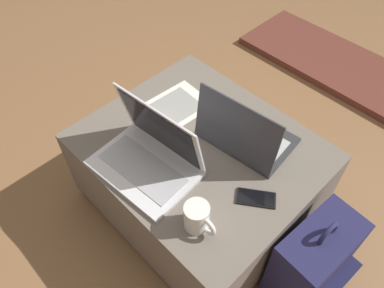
{
  "coord_description": "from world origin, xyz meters",
  "views": [
    {
      "loc": [
        0.64,
        -0.67,
        1.53
      ],
      "look_at": [
        0.02,
        -0.06,
        0.5
      ],
      "focal_mm": 35.0,
      "sensor_mm": 36.0,
      "label": 1
    }
  ],
  "objects_px": {
    "laptop_near": "(149,155)",
    "laptop_far": "(244,134)",
    "paper_sheet": "(174,108)",
    "backpack": "(313,264)",
    "coffee_mug": "(198,217)",
    "cell_phone": "(256,198)"
  },
  "relations": [
    {
      "from": "laptop_near",
      "to": "backpack",
      "type": "distance_m",
      "value": 0.72
    },
    {
      "from": "backpack",
      "to": "coffee_mug",
      "type": "bearing_deg",
      "value": 134.04
    },
    {
      "from": "paper_sheet",
      "to": "coffee_mug",
      "type": "distance_m",
      "value": 0.56
    },
    {
      "from": "backpack",
      "to": "paper_sheet",
      "type": "distance_m",
      "value": 0.82
    },
    {
      "from": "laptop_far",
      "to": "cell_phone",
      "type": "bearing_deg",
      "value": 134.97
    },
    {
      "from": "laptop_near",
      "to": "paper_sheet",
      "type": "distance_m",
      "value": 0.31
    },
    {
      "from": "backpack",
      "to": "laptop_far",
      "type": "bearing_deg",
      "value": 81.73
    },
    {
      "from": "laptop_far",
      "to": "coffee_mug",
      "type": "distance_m",
      "value": 0.4
    },
    {
      "from": "laptop_far",
      "to": "backpack",
      "type": "bearing_deg",
      "value": 161.55
    },
    {
      "from": "coffee_mug",
      "to": "backpack",
      "type": "bearing_deg",
      "value": 40.06
    },
    {
      "from": "cell_phone",
      "to": "coffee_mug",
      "type": "xyz_separation_m",
      "value": [
        -0.07,
        -0.22,
        0.05
      ]
    },
    {
      "from": "paper_sheet",
      "to": "coffee_mug",
      "type": "relative_size",
      "value": 2.48
    },
    {
      "from": "backpack",
      "to": "paper_sheet",
      "type": "relative_size",
      "value": 1.53
    },
    {
      "from": "cell_phone",
      "to": "paper_sheet",
      "type": "xyz_separation_m",
      "value": [
        -0.53,
        0.1,
        -0.0
      ]
    },
    {
      "from": "laptop_near",
      "to": "paper_sheet",
      "type": "relative_size",
      "value": 1.28
    },
    {
      "from": "cell_phone",
      "to": "laptop_far",
      "type": "bearing_deg",
      "value": -164.53
    },
    {
      "from": "laptop_near",
      "to": "paper_sheet",
      "type": "xyz_separation_m",
      "value": [
        -0.16,
        0.26,
        -0.05
      ]
    },
    {
      "from": "paper_sheet",
      "to": "coffee_mug",
      "type": "height_order",
      "value": "coffee_mug"
    },
    {
      "from": "laptop_near",
      "to": "paper_sheet",
      "type": "bearing_deg",
      "value": 116.53
    },
    {
      "from": "laptop_near",
      "to": "coffee_mug",
      "type": "xyz_separation_m",
      "value": [
        0.3,
        -0.05,
        -0.0
      ]
    },
    {
      "from": "laptop_near",
      "to": "laptop_far",
      "type": "relative_size",
      "value": 1.09
    },
    {
      "from": "laptop_far",
      "to": "coffee_mug",
      "type": "bearing_deg",
      "value": 102.62
    }
  ]
}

